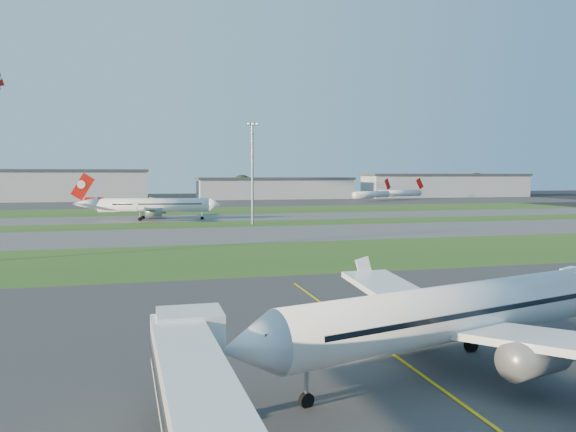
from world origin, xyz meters
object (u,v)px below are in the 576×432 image
object	(u,v)px
airliner_parked	(470,311)
mini_jet_far	(400,193)
mini_jet_near	(372,194)
light_mast_centre	(252,166)
airliner_taxiing	(153,205)

from	to	relation	value
airliner_parked	mini_jet_far	distance (m)	254.84
mini_jet_near	mini_jet_far	world-z (taller)	same
mini_jet_near	light_mast_centre	xyz separation A→B (m)	(-78.56, -108.87, 11.53)
airliner_taxiing	mini_jet_far	distance (m)	161.75
airliner_taxiing	mini_jet_near	bearing A→B (deg)	-131.16
mini_jet_near	airliner_parked	bearing A→B (deg)	-142.05
mini_jet_far	light_mast_centre	xyz separation A→B (m)	(-100.09, -123.24, 11.53)
airliner_parked	mini_jet_far	world-z (taller)	airliner_parked
mini_jet_near	light_mast_centre	distance (m)	134.75
airliner_parked	light_mast_centre	xyz separation A→B (m)	(6.41, 108.28, 11.02)
airliner_parked	light_mast_centre	size ratio (longest dim) A/B	1.31
airliner_taxiing	mini_jet_near	distance (m)	136.03
mini_jet_far	light_mast_centre	distance (m)	159.19
airliner_parked	mini_jet_near	xyz separation A→B (m)	(84.97, 217.15, -0.51)
airliner_taxiing	mini_jet_far	xyz separation A→B (m)	(124.41, 103.36, -0.83)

